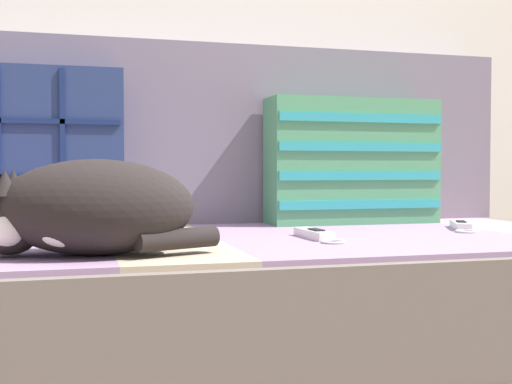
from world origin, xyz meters
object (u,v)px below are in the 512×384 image
at_px(throw_pillow_quilted, 33,150).
at_px(sleeping_cat, 84,210).
at_px(couch, 211,327).
at_px(game_remote_near, 316,235).
at_px(game_remote_far, 461,226).
at_px(throw_pillow_striped, 352,161).

bearing_deg(throw_pillow_quilted, sleeping_cat, -77.04).
distance_m(couch, game_remote_near, 0.32).
bearing_deg(couch, game_remote_near, -28.84).
bearing_deg(game_remote_far, sleeping_cat, -164.30).
relative_size(sleeping_cat, game_remote_near, 2.10).
relative_size(throw_pillow_quilted, game_remote_near, 2.16).
relative_size(throw_pillow_quilted, sleeping_cat, 1.02).
xyz_separation_m(couch, game_remote_far, (0.63, -0.00, 0.21)).
distance_m(sleeping_cat, game_remote_far, 0.94).
distance_m(throw_pillow_quilted, game_remote_far, 1.06).
height_order(throw_pillow_quilted, throw_pillow_striped, throw_pillow_quilted).
xyz_separation_m(throw_pillow_quilted, game_remote_far, (1.02, -0.24, -0.19)).
bearing_deg(throw_pillow_striped, game_remote_near, -124.65).
height_order(couch, throw_pillow_quilted, throw_pillow_quilted).
xyz_separation_m(throw_pillow_striped, game_remote_far, (0.19, -0.24, -0.16)).
xyz_separation_m(throw_pillow_striped, game_remote_near, (-0.24, -0.35, -0.16)).
bearing_deg(sleeping_cat, throw_pillow_striped, 34.39).
distance_m(sleeping_cat, game_remote_near, 0.51).
distance_m(couch, throw_pillow_quilted, 0.60).
xyz_separation_m(throw_pillow_quilted, sleeping_cat, (0.11, -0.49, -0.12)).
relative_size(couch, game_remote_far, 10.08).
height_order(throw_pillow_striped, game_remote_far, throw_pillow_striped).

